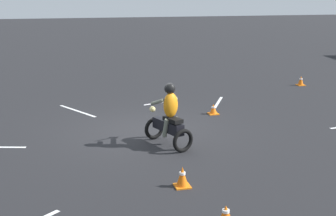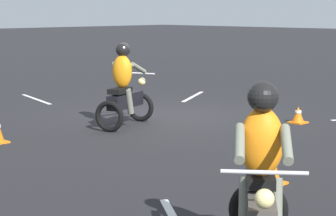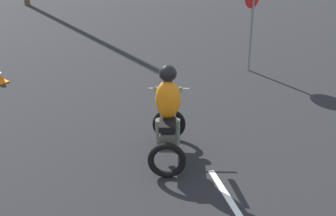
# 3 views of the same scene
# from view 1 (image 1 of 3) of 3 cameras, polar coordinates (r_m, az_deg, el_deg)

# --- Properties ---
(ground_plane) EXTENTS (120.00, 120.00, 0.00)m
(ground_plane) POSITION_cam_1_polar(r_m,az_deg,el_deg) (13.47, -2.76, -2.76)
(ground_plane) COLOR black
(motorcycle_rider_foreground) EXTENTS (1.55, 1.07, 1.66)m
(motorcycle_rider_foreground) POSITION_cam_1_polar(r_m,az_deg,el_deg) (11.94, 0.10, -1.31)
(motorcycle_rider_foreground) COLOR black
(motorcycle_rider_foreground) RESTS_ON ground
(traffic_cone_near_left) EXTENTS (0.32, 0.32, 0.44)m
(traffic_cone_near_left) POSITION_cam_1_polar(r_m,az_deg,el_deg) (9.62, 1.76, -8.42)
(traffic_cone_near_left) COLOR orange
(traffic_cone_near_left) RESTS_ON ground
(traffic_cone_mid_left) EXTENTS (0.32, 0.32, 0.33)m
(traffic_cone_mid_left) POSITION_cam_1_polar(r_m,az_deg,el_deg) (8.30, 7.05, -12.77)
(traffic_cone_mid_left) COLOR orange
(traffic_cone_mid_left) RESTS_ON ground
(traffic_cone_far_center) EXTENTS (0.32, 0.32, 0.34)m
(traffic_cone_far_center) POSITION_cam_1_polar(r_m,az_deg,el_deg) (15.26, 5.56, -0.15)
(traffic_cone_far_center) COLOR orange
(traffic_cone_far_center) RESTS_ON ground
(traffic_cone_far_left) EXTENTS (0.32, 0.32, 0.41)m
(traffic_cone_far_left) POSITION_cam_1_polar(r_m,az_deg,el_deg) (20.66, 15.89, 3.21)
(traffic_cone_far_left) COLOR orange
(traffic_cone_far_left) RESTS_ON ground
(lane_stripe_nw) EXTENTS (1.60, 0.93, 0.01)m
(lane_stripe_nw) POSITION_cam_1_polar(r_m,az_deg,el_deg) (16.94, 6.15, 0.71)
(lane_stripe_nw) COLOR silver
(lane_stripe_nw) RESTS_ON ground
(lane_stripe_sw) EXTENTS (1.91, 1.10, 0.01)m
(lane_stripe_sw) POSITION_cam_1_polar(r_m,az_deg,el_deg) (15.92, -11.01, -0.34)
(lane_stripe_sw) COLOR silver
(lane_stripe_sw) RESTS_ON ground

